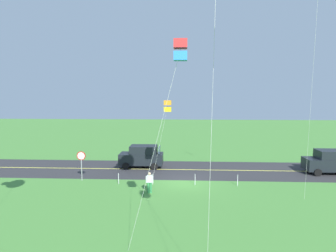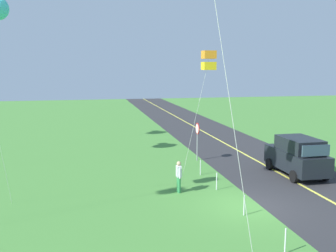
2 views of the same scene
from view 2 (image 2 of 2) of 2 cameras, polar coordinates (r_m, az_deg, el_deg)
ground_plane at (r=18.21m, az=12.02°, el=-11.69°), size 120.00×120.00×0.10m
asphalt_road at (r=20.10m, az=22.66°, el=-10.06°), size 120.00×7.00×0.00m
road_centre_stripe at (r=20.09m, az=22.66°, el=-10.05°), size 120.00×0.16×0.00m
car_suv_foreground at (r=23.58m, az=18.65°, el=-4.19°), size 4.40×2.12×2.24m
stop_sign at (r=25.75m, az=4.39°, el=-1.22°), size 0.76×0.08×2.56m
person_adult_near at (r=19.38m, az=1.61°, el=-7.39°), size 0.58×0.22×1.60m
kite_red_low at (r=17.63m, az=6.06°, el=9.63°), size 1.61×1.33×6.98m
fence_post_0 at (r=14.06m, az=17.04°, el=-16.03°), size 0.05×0.05×0.90m
fence_post_1 at (r=16.92m, az=11.24°, el=-11.47°), size 0.05×0.05×0.90m
fence_post_2 at (r=20.02m, az=7.24°, el=-8.16°), size 0.05×0.05×0.90m
fence_post_3 at (r=22.63m, az=4.84°, el=-6.13°), size 0.05×0.05×0.90m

